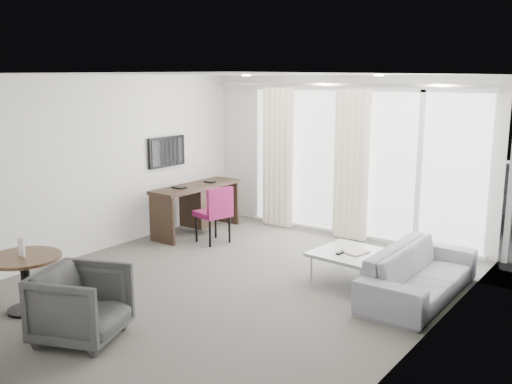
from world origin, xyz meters
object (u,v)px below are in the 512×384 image
Objects in this scene: sofa at (420,273)px; rattan_chair_a at (443,211)px; desk_chair at (213,214)px; rattan_chair_b at (462,214)px; round_table at (26,284)px; tub_armchair at (81,305)px; desk at (197,209)px; coffee_table at (350,266)px.

rattan_chair_a reaches higher than sofa.
desk_chair reaches higher than sofa.
rattan_chair_b is at bearing 39.98° from rattan_chair_a.
desk_chair reaches higher than rattan_chair_a.
round_table reaches higher than sofa.
tub_armchair is 6.17m from rattan_chair_a.
desk reaches higher than rattan_chair_b.
desk is at bearing 169.35° from coffee_table.
coffee_table is 3.03m from rattan_chair_b.
desk_chair is 1.13× the size of tub_armchair.
rattan_chair_b reaches higher than tub_armchair.
desk is 4.09m from rattan_chair_a.
desk_chair is at bearing -114.35° from rattan_chair_a.
rattan_chair_b is (-0.40, 2.97, 0.08)m from sofa.
coffee_table is 2.91m from rattan_chair_a.
desk_chair is 1.05× the size of coffee_table.
tub_armchair is at bearing -64.28° from desk.
rattan_chair_b is (1.90, 6.05, 0.01)m from tub_armchair.
coffee_table is at bearing 90.95° from sofa.
tub_armchair is 1.04× the size of rattan_chair_a.
rattan_chair_a is 1.03× the size of rattan_chair_b.
round_table is 1.07× the size of rattan_chair_b.
rattan_chair_b is at bearing 55.67° from desk_chair.
tub_armchair reaches higher than sofa.
desk_chair is 0.45× the size of sofa.
desk is 4.10m from sofa.
coffee_table is at bearing -71.82° from rattan_chair_a.
round_table is 0.40× the size of sofa.
desk is at bearing -123.23° from rattan_chair_a.
tub_armchair is 3.37m from coffee_table.
rattan_chair_b reaches higher than sofa.
desk_chair is 3.29m from round_table.
coffee_table is at bearing 7.64° from desk_chair.
round_table is at bearing 131.57° from sofa.
sofa is (2.30, 3.08, -0.07)m from tub_armchair.
sofa is at bearing -58.57° from rattan_chair_b.
round_table is 0.99× the size of tub_armchair.
desk_chair reaches higher than coffee_table.
rattan_chair_a reaches higher than rattan_chair_b.
sofa is 3.00m from rattan_chair_b.
rattan_chair_a is (3.37, 2.30, -0.01)m from desk.
rattan_chair_a is at bearing 57.49° from desk_chair.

